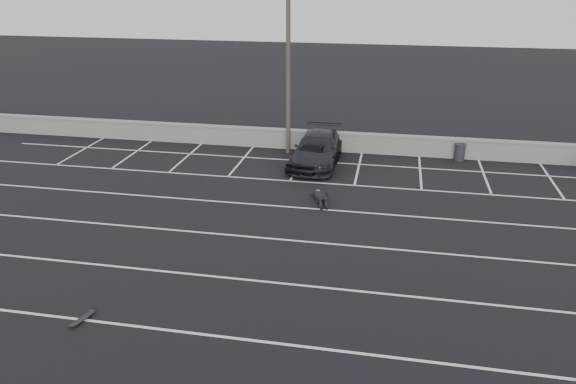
% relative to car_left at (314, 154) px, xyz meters
% --- Properties ---
extents(ground, '(120.00, 120.00, 0.00)m').
position_rel_car_left_xyz_m(ground, '(1.17, -11.09, -0.69)').
color(ground, black).
rests_on(ground, ground).
extents(seawall, '(50.00, 0.45, 1.06)m').
position_rel_car_left_xyz_m(seawall, '(1.17, 2.91, -0.14)').
color(seawall, gray).
rests_on(seawall, ground).
extents(stall_lines, '(36.00, 20.05, 0.01)m').
position_rel_car_left_xyz_m(stall_lines, '(1.09, -6.68, -0.68)').
color(stall_lines, silver).
rests_on(stall_lines, ground).
extents(car_left, '(2.65, 4.33, 1.38)m').
position_rel_car_left_xyz_m(car_left, '(0.00, 0.00, 0.00)').
color(car_left, black).
rests_on(car_left, ground).
extents(car_right, '(2.18, 5.28, 1.53)m').
position_rel_car_left_xyz_m(car_right, '(0.04, 0.63, 0.08)').
color(car_right, black).
rests_on(car_right, ground).
extents(utility_pole, '(1.15, 0.23, 8.60)m').
position_rel_car_left_xyz_m(utility_pole, '(-1.72, 2.11, 3.67)').
color(utility_pole, '#4C4238').
rests_on(utility_pole, ground).
extents(trash_bin, '(0.62, 0.62, 0.88)m').
position_rel_car_left_xyz_m(trash_bin, '(7.17, 2.51, -0.24)').
color(trash_bin, '#29282B').
rests_on(trash_bin, ground).
extents(person, '(2.16, 2.80, 0.46)m').
position_rel_car_left_xyz_m(person, '(0.84, -3.98, -0.46)').
color(person, black).
rests_on(person, ground).
extents(skateboard, '(0.36, 0.74, 0.09)m').
position_rel_car_left_xyz_m(skateboard, '(-4.49, -14.14, -0.62)').
color(skateboard, black).
rests_on(skateboard, ground).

